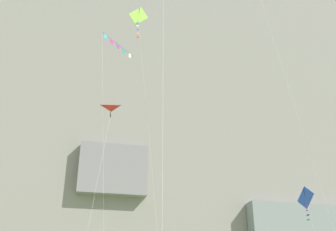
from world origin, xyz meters
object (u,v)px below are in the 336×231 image
object	(u,v)px
kite_diamond_upper_mid	(139,21)
kite_delta_high_right	(110,121)
kite_banner_mid_center	(116,62)
kite_diamond_upper_right	(306,199)

from	to	relation	value
kite_diamond_upper_mid	kite_delta_high_right	size ratio (longest dim) A/B	1.92
kite_banner_mid_center	kite_delta_high_right	world-z (taller)	kite_banner_mid_center
kite_diamond_upper_right	kite_diamond_upper_mid	bearing A→B (deg)	-171.97
kite_diamond_upper_right	kite_delta_high_right	world-z (taller)	kite_delta_high_right
kite_diamond_upper_right	kite_delta_high_right	size ratio (longest dim) A/B	0.82
kite_banner_mid_center	kite_diamond_upper_right	bearing A→B (deg)	12.56
kite_delta_high_right	kite_diamond_upper_right	bearing A→B (deg)	17.93
kite_diamond_upper_right	kite_delta_high_right	xyz separation A→B (m)	(-23.76, -7.68, 4.09)
kite_diamond_upper_mid	kite_banner_mid_center	distance (m)	8.39
kite_diamond_upper_right	kite_banner_mid_center	bearing A→B (deg)	-167.44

